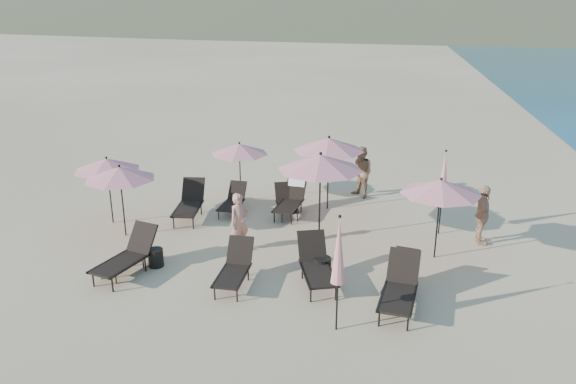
% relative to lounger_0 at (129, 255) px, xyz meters
% --- Properties ---
extents(ground, '(800.00, 800.00, 0.00)m').
position_rel_lounger_0_xyz_m(ground, '(4.33, -0.22, -0.40)').
color(ground, '#D6BA8C').
rests_on(ground, ground).
extents(lounger_0, '(1.00, 1.59, 0.86)m').
position_rel_lounger_0_xyz_m(lounger_0, '(0.00, 0.00, 0.00)').
color(lounger_0, black).
rests_on(lounger_0, ground).
extents(lounger_1, '(1.18, 1.95, 1.05)m').
position_rel_lounger_0_xyz_m(lounger_1, '(0.07, -0.20, 0.09)').
color(lounger_1, black).
rests_on(lounger_1, ground).
extents(lounger_2, '(0.64, 1.63, 0.93)m').
position_rel_lounger_0_xyz_m(lounger_2, '(2.75, -0.29, 0.04)').
color(lounger_2, black).
rests_on(lounger_2, ground).
extents(lounger_3, '(1.20, 1.91, 1.03)m').
position_rel_lounger_0_xyz_m(lounger_3, '(4.60, 0.08, 0.08)').
color(lounger_3, black).
rests_on(lounger_3, ground).
extents(lounger_4, '(0.94, 1.91, 1.05)m').
position_rel_lounger_0_xyz_m(lounger_4, '(6.49, -0.71, 0.09)').
color(lounger_4, black).
rests_on(lounger_4, ground).
extents(lounger_5, '(0.87, 1.55, 0.84)m').
position_rel_lounger_0_xyz_m(lounger_5, '(6.54, -0.01, -0.01)').
color(lounger_5, black).
rests_on(lounger_5, ground).
extents(lounger_6, '(0.89, 1.89, 1.05)m').
position_rel_lounger_0_xyz_m(lounger_6, '(0.32, 3.56, 0.09)').
color(lounger_6, black).
rests_on(lounger_6, ground).
extents(lounger_7, '(0.65, 1.49, 0.84)m').
position_rel_lounger_0_xyz_m(lounger_7, '(1.49, 4.23, -0.01)').
color(lounger_7, black).
rests_on(lounger_7, ground).
extents(lounger_8, '(1.00, 1.57, 0.85)m').
position_rel_lounger_0_xyz_m(lounger_8, '(3.14, 4.36, -0.00)').
color(lounger_8, black).
rests_on(lounger_8, ground).
extents(lounger_9, '(0.86, 1.81, 1.08)m').
position_rel_lounger_0_xyz_m(lounger_9, '(3.30, 4.47, 0.12)').
color(lounger_9, black).
rests_on(lounger_9, ground).
extents(umbrella_open_0, '(1.93, 1.93, 2.08)m').
position_rel_lounger_0_xyz_m(umbrella_open_0, '(-1.02, 1.96, 1.43)').
color(umbrella_open_0, black).
rests_on(umbrella_open_0, ground).
extents(umbrella_open_1, '(2.31, 2.31, 2.48)m').
position_rel_lounger_0_xyz_m(umbrella_open_1, '(4.37, 2.69, 1.79)').
color(umbrella_open_1, black).
rests_on(umbrella_open_1, ground).
extents(umbrella_open_2, '(2.00, 2.00, 2.16)m').
position_rel_lounger_0_xyz_m(umbrella_open_2, '(7.44, 1.98, 1.51)').
color(umbrella_open_2, black).
rests_on(umbrella_open_2, ground).
extents(umbrella_open_3, '(1.85, 1.85, 1.99)m').
position_rel_lounger_0_xyz_m(umbrella_open_3, '(1.46, 5.30, 1.36)').
color(umbrella_open_3, black).
rests_on(umbrella_open_3, ground).
extents(umbrella_open_4, '(2.20, 2.20, 2.37)m').
position_rel_lounger_0_xyz_m(umbrella_open_4, '(4.35, 5.05, 1.69)').
color(umbrella_open_4, black).
rests_on(umbrella_open_4, ground).
extents(umbrella_open_5, '(1.89, 1.89, 2.04)m').
position_rel_lounger_0_xyz_m(umbrella_open_5, '(-1.81, 2.80, 1.40)').
color(umbrella_open_5, black).
rests_on(umbrella_open_5, ground).
extents(umbrella_closed_0, '(0.29, 0.29, 2.48)m').
position_rel_lounger_0_xyz_m(umbrella_closed_0, '(5.24, -1.78, 1.33)').
color(umbrella_closed_0, black).
rests_on(umbrella_closed_0, ground).
extents(umbrella_closed_1, '(0.29, 0.29, 2.46)m').
position_rel_lounger_0_xyz_m(umbrella_closed_1, '(7.67, 3.58, 1.31)').
color(umbrella_closed_1, black).
rests_on(umbrella_closed_1, ground).
extents(side_table_0, '(0.38, 0.38, 0.46)m').
position_rel_lounger_0_xyz_m(side_table_0, '(0.57, 0.29, -0.17)').
color(side_table_0, black).
rests_on(side_table_0, ground).
extents(side_table_1, '(0.43, 0.43, 0.48)m').
position_rel_lounger_0_xyz_m(side_table_1, '(4.70, 0.46, -0.16)').
color(side_table_1, black).
rests_on(side_table_1, ground).
extents(beachgoer_a, '(0.66, 0.68, 1.57)m').
position_rel_lounger_0_xyz_m(beachgoer_a, '(2.40, 1.57, 0.39)').
color(beachgoer_a, tan).
rests_on(beachgoer_a, ground).
extents(beachgoer_b, '(1.05, 1.05, 1.72)m').
position_rel_lounger_0_xyz_m(beachgoer_b, '(5.33, 6.35, 0.46)').
color(beachgoer_b, '#A07452').
rests_on(beachgoer_b, ground).
extents(beachgoer_c, '(0.44, 0.98, 1.65)m').
position_rel_lounger_0_xyz_m(beachgoer_c, '(8.72, 3.09, 0.42)').
color(beachgoer_c, tan).
rests_on(beachgoer_c, ground).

